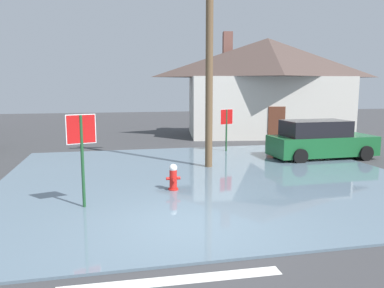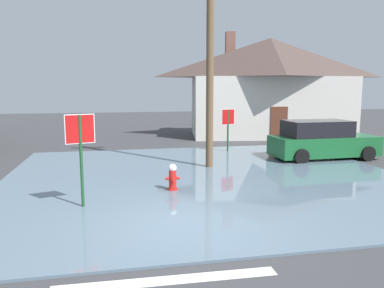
# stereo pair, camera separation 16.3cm
# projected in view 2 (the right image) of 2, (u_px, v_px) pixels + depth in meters

# --- Properties ---
(ground_plane) EXTENTS (80.00, 80.00, 0.10)m
(ground_plane) POSITION_uv_depth(u_px,v_px,m) (190.00, 228.00, 8.59)
(ground_plane) COLOR #38383A
(flood_puddle) EXTENTS (13.69, 12.54, 0.06)m
(flood_puddle) POSITION_uv_depth(u_px,v_px,m) (207.00, 177.00, 13.12)
(flood_puddle) COLOR slate
(flood_puddle) RESTS_ON ground
(lane_stop_bar) EXTENTS (3.70, 0.39, 0.01)m
(lane_stop_bar) POSITION_uv_depth(u_px,v_px,m) (167.00, 280.00, 6.16)
(lane_stop_bar) COLOR silver
(lane_stop_bar) RESTS_ON ground
(stop_sign_near) EXTENTS (0.72, 0.24, 2.45)m
(stop_sign_near) POSITION_uv_depth(u_px,v_px,m) (80.00, 142.00, 9.56)
(stop_sign_near) COLOR #1E4C28
(stop_sign_near) RESTS_ON ground
(fire_hydrant) EXTENTS (0.43, 0.37, 0.85)m
(fire_hydrant) POSITION_uv_depth(u_px,v_px,m) (173.00, 178.00, 11.36)
(fire_hydrant) COLOR red
(fire_hydrant) RESTS_ON ground
(utility_pole) EXTENTS (1.60, 0.28, 9.80)m
(utility_pole) POSITION_uv_depth(u_px,v_px,m) (210.00, 34.00, 13.97)
(utility_pole) COLOR brown
(utility_pole) RESTS_ON ground
(stop_sign_far) EXTENTS (0.71, 0.27, 2.09)m
(stop_sign_far) POSITION_uv_depth(u_px,v_px,m) (228.00, 122.00, 18.11)
(stop_sign_far) COLOR #1E4C28
(stop_sign_far) RESTS_ON ground
(house) EXTENTS (11.23, 7.05, 6.68)m
(house) POSITION_uv_depth(u_px,v_px,m) (269.00, 86.00, 24.25)
(house) COLOR beige
(house) RESTS_ON ground
(parked_car) EXTENTS (4.63, 2.07, 1.70)m
(parked_car) POSITION_uv_depth(u_px,v_px,m) (322.00, 141.00, 16.49)
(parked_car) COLOR #195B2D
(parked_car) RESTS_ON ground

